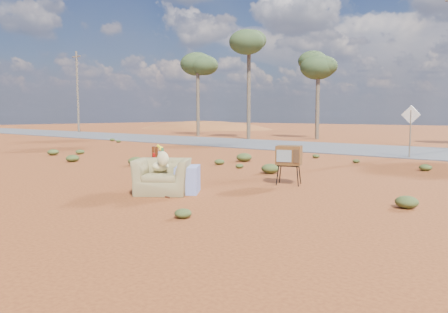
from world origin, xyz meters
The scene contains 13 objects.
ground centered at (0.00, 0.00, 0.00)m, with size 140.00×140.00×0.00m, color #994A1E.
highway centered at (0.00, 15.00, 0.02)m, with size 140.00×7.00×0.04m, color #565659.
dirt_mound centered at (-30.00, 34.00, 0.00)m, with size 26.00×18.00×2.00m, color #9C5625.
armchair centered at (-0.30, -0.05, 0.50)m, with size 1.56×1.58×1.07m.
tv_unit centered at (1.24, 2.78, 0.75)m, with size 0.77×0.70×1.01m.
side_table centered at (-1.07, 0.34, 0.77)m, with size 0.64×0.64×1.05m.
rusty_bar centered at (-0.51, -0.40, 0.02)m, with size 0.04×0.04×1.44m, color #472013.
road_sign centered at (1.50, 12.00, 1.50)m, with size 0.78×0.06×2.19m.
eucalyptus_far_left centered at (-18.00, 20.00, 5.94)m, with size 3.20×3.20×7.10m.
eucalyptus_left centered at (-12.00, 19.00, 6.92)m, with size 3.20×3.20×8.10m.
eucalyptus_near_left centered at (-8.00, 22.00, 5.45)m, with size 3.20×3.20×6.60m.
utility_pole_west centered at (-32.00, 17.50, 4.15)m, with size 1.40×0.20×8.00m.
scrub_patch centered at (-0.82, 4.41, 0.14)m, with size 17.49×8.07×0.33m.
Camera 1 is at (7.09, -6.92, 1.82)m, focal length 35.00 mm.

